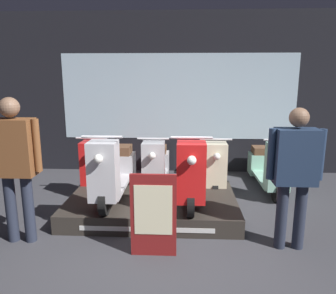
% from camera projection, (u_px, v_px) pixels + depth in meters
% --- Properties ---
extents(ground_plane, '(30.00, 30.00, 0.00)m').
position_uv_depth(ground_plane, '(172.00, 258.00, 3.63)').
color(ground_plane, '#38383D').
extents(shop_wall_back, '(8.54, 0.09, 3.20)m').
position_uv_depth(shop_wall_back, '(178.00, 94.00, 6.61)').
color(shop_wall_back, black).
rests_on(shop_wall_back, ground_plane).
extents(display_platform, '(2.41, 1.57, 0.25)m').
position_uv_depth(display_platform, '(153.00, 204.00, 4.81)').
color(display_platform, '#2D2823').
rests_on(display_platform, ground_plane).
extents(scooter_display_left, '(0.50, 1.76, 1.02)m').
position_uv_depth(scooter_display_left, '(114.00, 171.00, 4.67)').
color(scooter_display_left, black).
rests_on(scooter_display_left, display_platform).
extents(scooter_display_right, '(0.50, 1.76, 1.02)m').
position_uv_depth(scooter_display_right, '(190.00, 172.00, 4.62)').
color(scooter_display_right, black).
rests_on(scooter_display_right, display_platform).
extents(scooter_backrow_0, '(0.50, 1.76, 1.02)m').
position_uv_depth(scooter_backrow_0, '(102.00, 165.00, 5.89)').
color(scooter_backrow_0, black).
rests_on(scooter_backrow_0, ground_plane).
extents(scooter_backrow_1, '(0.50, 1.76, 1.02)m').
position_uv_depth(scooter_backrow_1, '(157.00, 166.00, 5.84)').
color(scooter_backrow_1, black).
rests_on(scooter_backrow_1, ground_plane).
extents(scooter_backrow_2, '(0.50, 1.76, 1.02)m').
position_uv_depth(scooter_backrow_2, '(212.00, 166.00, 5.79)').
color(scooter_backrow_2, black).
rests_on(scooter_backrow_2, ground_plane).
extents(scooter_backrow_3, '(0.50, 1.76, 1.02)m').
position_uv_depth(scooter_backrow_3, '(268.00, 167.00, 5.75)').
color(scooter_backrow_3, black).
rests_on(scooter_backrow_3, ground_plane).
extents(person_left_browsing, '(0.64, 0.27, 1.74)m').
position_uv_depth(person_left_browsing, '(14.00, 157.00, 3.79)').
color(person_left_browsing, '#232838').
rests_on(person_left_browsing, ground_plane).
extents(person_right_browsing, '(0.62, 0.26, 1.64)m').
position_uv_depth(person_right_browsing, '(295.00, 167.00, 3.64)').
color(person_right_browsing, '#232838').
rests_on(person_right_browsing, ground_plane).
extents(price_sign_board, '(0.51, 0.04, 0.95)m').
position_uv_depth(price_sign_board, '(153.00, 215.00, 3.59)').
color(price_sign_board, maroon).
rests_on(price_sign_board, ground_plane).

